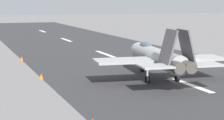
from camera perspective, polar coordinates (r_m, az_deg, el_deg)
ground_plane at (r=41.58m, az=10.56°, el=-3.34°), size 400.00×400.00×0.00m
runway_strip at (r=41.56m, az=10.58°, el=-3.33°), size 240.00×26.00×0.02m
fighter_jet at (r=43.47m, az=6.12°, el=0.49°), size 16.99×13.72×5.62m
crew_person at (r=57.81m, az=8.05°, el=0.81°), size 0.38×0.68×1.73m
marker_cone_mid at (r=44.47m, az=-9.68°, el=-2.21°), size 0.44×0.44×0.55m
marker_cone_far at (r=58.42m, az=-12.29°, el=0.20°), size 0.44×0.44×0.55m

